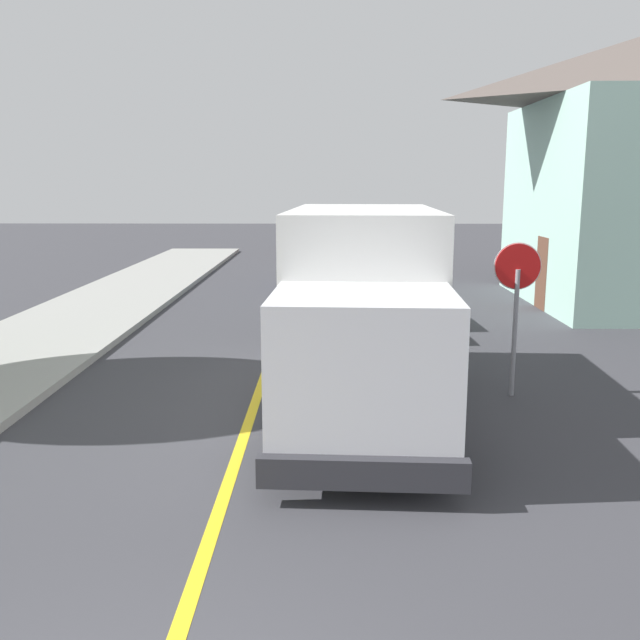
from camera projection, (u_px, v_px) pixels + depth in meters
name	position (u px, v px, depth m)	size (l,w,h in m)	color
centre_line_yellow	(267.00, 368.00, 13.88)	(0.16, 56.00, 0.01)	gold
box_truck	(363.00, 299.00, 11.33)	(2.72, 7.28, 3.20)	silver
parked_car_near	(380.00, 296.00, 17.68)	(2.00, 4.48, 1.67)	#4C564C
parked_car_mid	(342.00, 264.00, 24.71)	(1.87, 4.43, 1.67)	#2D4793
parked_car_far	(359.00, 248.00, 30.99)	(1.89, 4.43, 1.67)	silver
parked_car_furthest	(351.00, 237.00, 37.04)	(1.80, 4.40, 1.67)	maroon
stop_sign	(517.00, 290.00, 11.77)	(0.80, 0.10, 2.65)	gray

